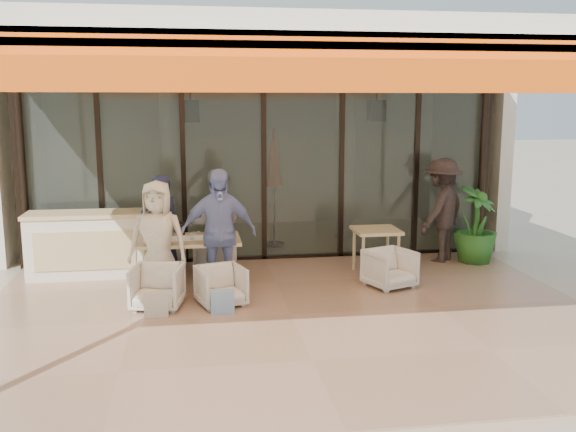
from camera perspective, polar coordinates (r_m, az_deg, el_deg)
The scene contains 21 objects.
ground at distance 8.36m, azimuth 0.24°, elevation -8.90°, with size 70.00×70.00×0.00m, color #C6B293.
terrace_floor at distance 8.35m, azimuth 0.24°, elevation -8.86°, with size 8.00×6.00×0.01m, color tan.
terrace_structure at distance 7.65m, azimuth 0.57°, elevation 14.07°, with size 8.00×6.00×3.40m.
glass_storefront at distance 10.93m, azimuth -2.16°, elevation 4.24°, with size 8.08×0.10×3.20m.
interior_block at distance 13.18m, azimuth -3.28°, elevation 8.00°, with size 9.05×3.62×3.52m.
host_counter at distance 10.46m, azimuth -17.35°, elevation -2.42°, with size 1.85×0.65×1.04m.
dining_table at distance 9.54m, azimuth -8.87°, elevation -2.32°, with size 1.50×0.90×0.93m.
chair_far_left at distance 10.55m, azimuth -11.03°, elevation -3.28°, with size 0.60×0.56×0.62m, color silver.
chair_far_right at distance 10.54m, azimuth -6.47°, elevation -3.01°, with size 0.65×0.61×0.67m, color silver.
chair_near_left at distance 8.71m, azimuth -11.54°, elevation -6.04°, with size 0.64×0.60×0.66m, color silver.
chair_near_right at distance 8.71m, azimuth -5.98°, elevation -6.05°, with size 0.59×0.55×0.61m, color silver.
diner_navy at distance 9.96m, azimuth -11.25°, elevation -1.07°, with size 0.60×0.39×1.64m, color #191E38.
diner_grey at distance 9.94m, azimuth -6.42°, elevation -0.75°, with size 0.83×0.65×1.71m, color #5D5D61.
diner_cream at distance 9.07m, azimuth -11.50°, elevation -2.11°, with size 0.81×0.53×1.66m, color #EDE4C3.
diner_periwinkle at distance 9.05m, azimuth -6.20°, elevation -1.49°, with size 1.06×0.44×1.82m, color #7893C9.
tote_bag_cream at distance 8.38m, azimuth -11.64°, elevation -7.84°, with size 0.30×0.10×0.34m, color silver.
tote_bag_blue at distance 8.37m, azimuth -5.84°, elevation -7.69°, with size 0.30×0.10×0.34m, color #99BFD8.
side_table at distance 10.22m, azimuth 7.84°, elevation -1.73°, with size 0.70×0.70×0.74m.
side_chair at distance 9.60m, azimuth 9.05°, elevation -4.50°, with size 0.62×0.58×0.64m, color silver.
standing_woman at distance 11.20m, azimuth 13.51°, elevation 0.47°, with size 1.16×0.66×1.79m, color black.
potted_palm at distance 11.31m, azimuth 16.38°, elevation -0.78°, with size 0.74×0.74×1.32m, color #1E5919.
Camera 1 is at (-1.21, -7.80, 2.73)m, focal length 40.00 mm.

